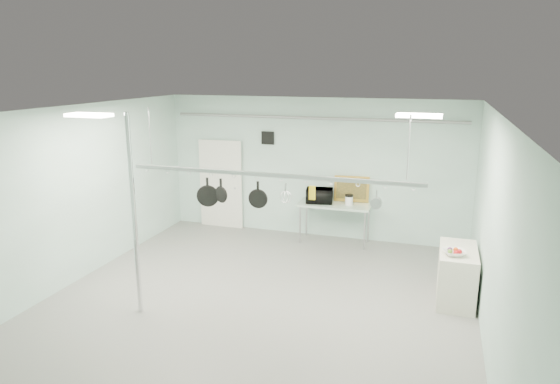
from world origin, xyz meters
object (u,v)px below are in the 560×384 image
(prep_table, at_px, (335,207))
(microwave, at_px, (319,196))
(fruit_bowl, at_px, (454,253))
(skillet_right, at_px, (258,194))
(coffee_canister, at_px, (349,201))
(chrome_pole, at_px, (134,217))
(side_cabinet, at_px, (457,275))
(skillet_left, at_px, (208,192))
(pot_rack, at_px, (269,173))
(skillet_mid, at_px, (221,190))

(prep_table, bearing_deg, microwave, -175.72)
(fruit_bowl, distance_m, skillet_right, 3.29)
(coffee_canister, bearing_deg, microwave, -179.43)
(coffee_canister, xyz_separation_m, skillet_right, (-0.91, -3.28, 0.87))
(chrome_pole, xyz_separation_m, side_cabinet, (4.85, 2.00, -1.15))
(skillet_right, bearing_deg, prep_table, 74.91)
(coffee_canister, bearing_deg, side_cabinet, -44.30)
(microwave, height_order, skillet_left, skillet_left)
(microwave, bearing_deg, skillet_left, 60.53)
(chrome_pole, bearing_deg, skillet_left, 47.51)
(side_cabinet, relative_size, microwave, 2.05)
(skillet_right, bearing_deg, skillet_left, 175.04)
(coffee_canister, bearing_deg, skillet_right, -105.42)
(pot_rack, bearing_deg, fruit_bowl, 15.89)
(side_cabinet, bearing_deg, fruit_bowl, -106.68)
(chrome_pole, distance_m, coffee_canister, 4.97)
(fruit_bowl, bearing_deg, microwave, 138.84)
(chrome_pole, relative_size, coffee_canister, 16.29)
(pot_rack, bearing_deg, chrome_pole, -154.65)
(prep_table, distance_m, fruit_bowl, 3.50)
(side_cabinet, distance_m, skillet_mid, 4.20)
(prep_table, relative_size, fruit_bowl, 4.56)
(side_cabinet, xyz_separation_m, coffee_canister, (-2.23, 2.18, 0.55))
(prep_table, distance_m, side_cabinet, 3.39)
(skillet_left, xyz_separation_m, skillet_mid, (0.24, 0.00, 0.05))
(pot_rack, height_order, fruit_bowl, pot_rack)
(microwave, relative_size, skillet_left, 1.18)
(skillet_left, bearing_deg, skillet_right, -17.18)
(microwave, distance_m, coffee_canister, 0.67)
(skillet_mid, bearing_deg, skillet_right, 24.19)
(prep_table, bearing_deg, side_cabinet, -40.79)
(side_cabinet, relative_size, pot_rack, 0.25)
(coffee_canister, bearing_deg, fruit_bowl, -48.92)
(side_cabinet, bearing_deg, skillet_left, -164.72)
(chrome_pole, relative_size, pot_rack, 0.67)
(microwave, height_order, skillet_right, skillet_right)
(chrome_pole, xyz_separation_m, microwave, (1.95, 4.17, -0.53))
(pot_rack, xyz_separation_m, skillet_mid, (-0.83, 0.00, -0.34))
(skillet_mid, bearing_deg, microwave, 99.06)
(microwave, distance_m, skillet_right, 3.38)
(skillet_right, bearing_deg, coffee_canister, 69.61)
(chrome_pole, relative_size, prep_table, 2.00)
(chrome_pole, height_order, skillet_left, chrome_pole)
(coffee_canister, distance_m, skillet_mid, 3.74)
(pot_rack, distance_m, microwave, 3.47)
(coffee_canister, height_order, skillet_left, skillet_left)
(microwave, height_order, coffee_canister, microwave)
(fruit_bowl, xyz_separation_m, skillet_mid, (-3.70, -0.82, 0.95))
(microwave, bearing_deg, side_cabinet, 132.66)
(side_cabinet, xyz_separation_m, fruit_bowl, (-0.09, -0.28, 0.49))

